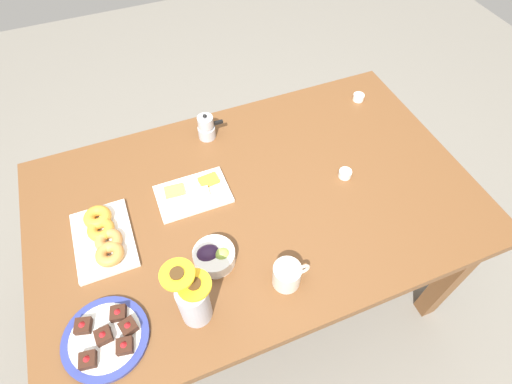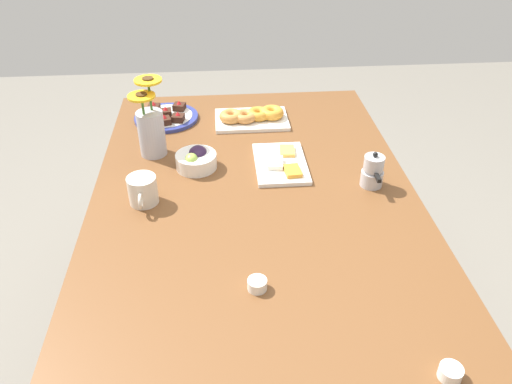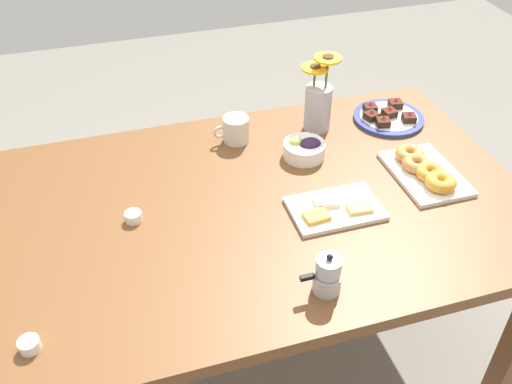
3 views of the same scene
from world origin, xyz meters
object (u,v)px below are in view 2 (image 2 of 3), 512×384
(moka_pot, at_px, (373,172))
(jam_cup_berry, at_px, (257,284))
(croissant_platter, at_px, (252,117))
(flower_vase, at_px, (151,129))
(grape_bowl, at_px, (196,160))
(cheese_platter, at_px, (281,163))
(dining_table, at_px, (256,225))
(jam_cup_honey, at_px, (451,372))
(dessert_plate, at_px, (166,117))
(coffee_mug, at_px, (143,190))

(moka_pot, bearing_deg, jam_cup_berry, -43.38)
(croissant_platter, xyz_separation_m, flower_vase, (0.21, -0.36, 0.07))
(grape_bowl, bearing_deg, cheese_platter, 87.22)
(dining_table, bearing_deg, jam_cup_honey, 28.51)
(grape_bowl, xyz_separation_m, dessert_plate, (-0.36, -0.12, -0.02))
(moka_pot, bearing_deg, jam_cup_honey, -2.41)
(cheese_platter, relative_size, dessert_plate, 1.05)
(coffee_mug, bearing_deg, dessert_plate, 176.93)
(grape_bowl, distance_m, cheese_platter, 0.28)
(grape_bowl, height_order, cheese_platter, grape_bowl)
(croissant_platter, bearing_deg, flower_vase, -59.16)
(flower_vase, bearing_deg, coffee_mug, -0.87)
(grape_bowl, bearing_deg, flower_vase, -124.37)
(jam_cup_honey, relative_size, jam_cup_berry, 1.00)
(coffee_mug, relative_size, grape_bowl, 0.90)
(dining_table, bearing_deg, moka_pot, 100.29)
(cheese_platter, distance_m, jam_cup_berry, 0.57)
(cheese_platter, distance_m, dessert_plate, 0.55)
(croissant_platter, bearing_deg, jam_cup_berry, -3.47)
(cheese_platter, height_order, dessert_plate, dessert_plate)
(coffee_mug, xyz_separation_m, jam_cup_berry, (0.38, 0.31, -0.03))
(flower_vase, bearing_deg, croissant_platter, 120.84)
(croissant_platter, distance_m, jam_cup_berry, 0.89)
(cheese_platter, bearing_deg, dessert_plate, -132.96)
(dessert_plate, bearing_deg, grape_bowl, 18.83)
(coffee_mug, bearing_deg, moka_pot, 92.93)
(cheese_platter, height_order, moka_pot, moka_pot)
(coffee_mug, height_order, jam_cup_honey, coffee_mug)
(cheese_platter, relative_size, jam_cup_berry, 5.42)
(cheese_platter, height_order, flower_vase, flower_vase)
(flower_vase, bearing_deg, grape_bowl, 55.63)
(jam_cup_berry, bearing_deg, dining_table, 175.82)
(coffee_mug, distance_m, moka_pot, 0.71)
(croissant_platter, relative_size, jam_cup_honey, 5.83)
(croissant_platter, relative_size, jam_cup_berry, 5.83)
(dining_table, xyz_separation_m, dessert_plate, (-0.58, -0.30, 0.10))
(grape_bowl, xyz_separation_m, moka_pot, (0.15, 0.55, 0.02))
(coffee_mug, distance_m, croissant_platter, 0.62)
(coffee_mug, height_order, croissant_platter, coffee_mug)
(jam_cup_honey, height_order, flower_vase, flower_vase)
(coffee_mug, relative_size, croissant_platter, 0.44)
(moka_pot, bearing_deg, cheese_platter, -117.08)
(jam_cup_berry, bearing_deg, grape_bowl, -164.78)
(grape_bowl, xyz_separation_m, flower_vase, (-0.10, -0.15, 0.07))
(grape_bowl, height_order, dessert_plate, grape_bowl)
(grape_bowl, height_order, moka_pot, moka_pot)
(grape_bowl, height_order, flower_vase, flower_vase)
(moka_pot, bearing_deg, croissant_platter, -143.81)
(dining_table, distance_m, grape_bowl, 0.31)
(coffee_mug, distance_m, jam_cup_berry, 0.49)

